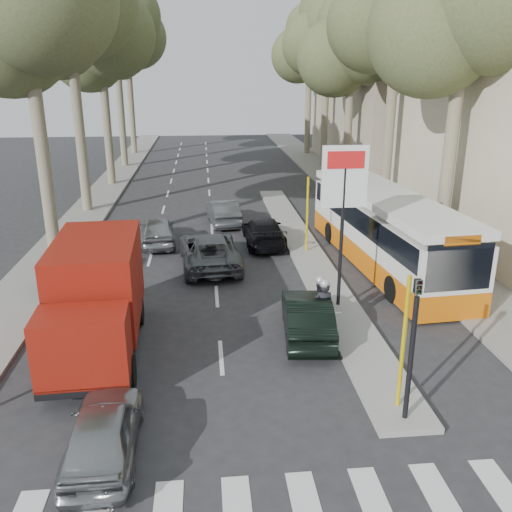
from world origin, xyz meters
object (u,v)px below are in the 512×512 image
(dark_hatchback, at_px, (307,316))
(motorcycle, at_px, (321,308))
(silver_hatchback, at_px, (103,432))
(red_truck, at_px, (96,296))
(city_bus, at_px, (385,228))

(dark_hatchback, relative_size, motorcycle, 1.79)
(silver_hatchback, bearing_deg, motorcycle, -138.69)
(dark_hatchback, bearing_deg, red_truck, 8.09)
(silver_hatchback, distance_m, motorcycle, 7.78)
(red_truck, bearing_deg, dark_hatchback, 0.17)
(silver_hatchback, relative_size, city_bus, 0.30)
(city_bus, bearing_deg, silver_hatchback, -135.28)
(silver_hatchback, bearing_deg, city_bus, -131.72)
(red_truck, bearing_deg, motorcycle, 1.05)
(silver_hatchback, relative_size, motorcycle, 1.61)
(red_truck, bearing_deg, silver_hatchback, -81.93)
(dark_hatchback, relative_size, city_bus, 0.33)
(silver_hatchback, bearing_deg, red_truck, -80.32)
(dark_hatchback, relative_size, red_truck, 0.65)
(silver_hatchback, distance_m, red_truck, 5.01)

